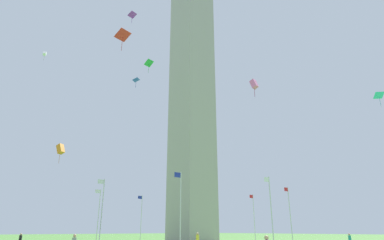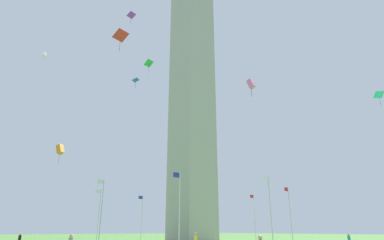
% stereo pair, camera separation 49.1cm
% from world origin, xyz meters
% --- Properties ---
extents(obelisk_monument, '(6.72, 6.72, 61.12)m').
position_xyz_m(obelisk_monument, '(0.00, 0.00, 30.56)').
color(obelisk_monument, '#A8A399').
rests_on(obelisk_monument, ground).
extents(flagpole_n, '(1.12, 0.14, 9.20)m').
position_xyz_m(flagpole_n, '(17.15, 0.00, 5.00)').
color(flagpole_n, silver).
rests_on(flagpole_n, ground).
extents(flagpole_ne, '(1.12, 0.14, 9.20)m').
position_xyz_m(flagpole_ne, '(12.14, 12.09, 5.00)').
color(flagpole_ne, silver).
rests_on(flagpole_ne, ground).
extents(flagpole_e, '(1.12, 0.14, 9.20)m').
position_xyz_m(flagpole_e, '(0.05, 17.10, 5.00)').
color(flagpole_e, silver).
rests_on(flagpole_e, ground).
extents(flagpole_se, '(1.12, 0.14, 9.20)m').
position_xyz_m(flagpole_se, '(-12.04, 12.09, 5.00)').
color(flagpole_se, silver).
rests_on(flagpole_se, ground).
extents(flagpole_s, '(1.12, 0.14, 9.20)m').
position_xyz_m(flagpole_s, '(-17.04, 0.00, 5.00)').
color(flagpole_s, silver).
rests_on(flagpole_s, ground).
extents(flagpole_sw, '(1.12, 0.14, 9.20)m').
position_xyz_m(flagpole_sw, '(-12.04, -12.09, 5.00)').
color(flagpole_sw, silver).
rests_on(flagpole_sw, ground).
extents(flagpole_w, '(1.12, 0.14, 9.20)m').
position_xyz_m(flagpole_w, '(0.05, -17.10, 5.00)').
color(flagpole_w, silver).
rests_on(flagpole_w, ground).
extents(flagpole_nw, '(1.12, 0.14, 9.20)m').
position_xyz_m(flagpole_nw, '(12.14, -12.09, 5.00)').
color(flagpole_nw, silver).
rests_on(flagpole_nw, ground).
extents(kite_pink_box, '(0.53, 0.75, 1.72)m').
position_xyz_m(kite_pink_box, '(16.95, 28.78, 14.34)').
color(kite_pink_box, pink).
extents(kite_red_diamond, '(1.63, 1.53, 2.32)m').
position_xyz_m(kite_red_diamond, '(24.17, 16.64, 22.58)').
color(kite_red_diamond, red).
extents(kite_cyan_diamond, '(1.71, 1.71, 2.13)m').
position_xyz_m(kite_cyan_diamond, '(-11.63, 29.60, 20.96)').
color(kite_cyan_diamond, '#33C6D1').
extents(kite_blue_diamond, '(1.42, 1.41, 1.67)m').
position_xyz_m(kite_blue_diamond, '(13.24, 0.63, 26.56)').
color(kite_blue_diamond, blue).
extents(kite_purple_diamond, '(1.25, 1.20, 1.70)m').
position_xyz_m(kite_purple_diamond, '(18.71, 8.03, 33.05)').
color(kite_purple_diamond, purple).
extents(kite_orange_box, '(1.19, 1.39, 2.85)m').
position_xyz_m(kite_orange_box, '(23.68, -1.23, 12.98)').
color(kite_orange_box, orange).
extents(kite_green_diamond, '(1.68, 1.48, 2.51)m').
position_xyz_m(kite_green_diamond, '(9.34, -1.80, 32.30)').
color(kite_green_diamond, green).
extents(kite_white_box, '(0.68, 0.90, 1.62)m').
position_xyz_m(kite_white_box, '(27.72, -2.10, 27.48)').
color(kite_white_box, white).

